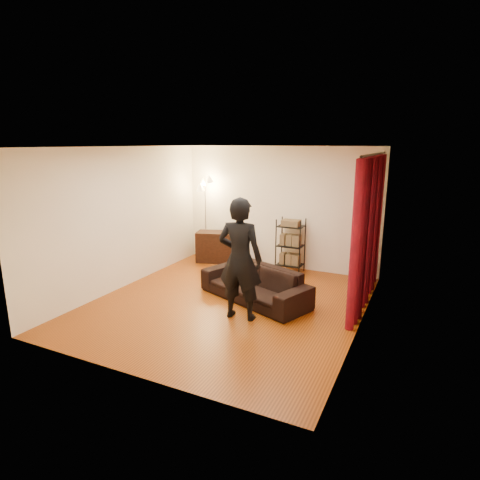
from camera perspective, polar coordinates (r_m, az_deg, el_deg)
The scene contains 14 objects.
floor at distance 7.17m, azimuth -1.78°, elevation -9.00°, with size 5.00×5.00×0.00m, color #95440F.
ceiling at distance 6.62m, azimuth -1.96°, elevation 13.11°, with size 5.00×5.00×0.00m, color white.
wall_back at distance 9.02m, azimuth 5.50°, elevation 4.59°, with size 5.00×5.00×0.00m, color #F5EACF.
wall_front at distance 4.76m, azimuth -15.90°, elevation -4.14°, with size 5.00×5.00×0.00m, color #F5EACF.
wall_left at distance 8.04m, azimuth -16.27°, elevation 2.99°, with size 5.00×5.00×0.00m, color #F5EACF.
wall_right at distance 6.09m, azimuth 17.28°, elevation -0.39°, with size 5.00×5.00×0.00m, color #F5EACF.
curtain_rod at distance 7.05m, azimuth 18.60°, elevation 11.48°, with size 0.04×0.04×2.65m, color black.
curtain at distance 7.21m, azimuth 17.66°, elevation 1.10°, with size 0.22×2.65×2.55m, color maroon, non-canonical shape.
sofa at distance 7.23m, azimuth 2.08°, elevation -6.21°, with size 2.10×0.82×0.61m, color black.
person at distance 6.30m, azimuth 0.01°, elevation -2.75°, with size 0.72×0.47×1.97m, color black.
media_cabinet at distance 9.49m, azimuth -2.41°, elevation -1.01°, with size 1.24×0.46×0.72m, color black.
storage_boxes at distance 9.32m, azimuth 1.06°, elevation -1.74°, with size 0.34×0.28×0.57m, color silver, non-canonical shape.
wire_shelf at distance 8.76m, azimuth 7.18°, elevation -0.80°, with size 0.54×0.38×1.18m, color black, non-canonical shape.
floor_lamp at distance 9.53m, azimuth -4.92°, elevation 2.88°, with size 0.35×0.35×1.97m, color silver, non-canonical shape.
Camera 1 is at (3.06, -5.87, 2.77)m, focal length 30.00 mm.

